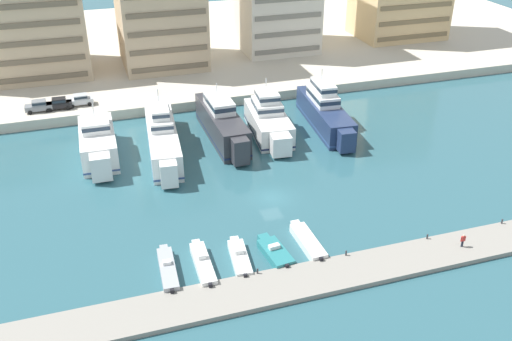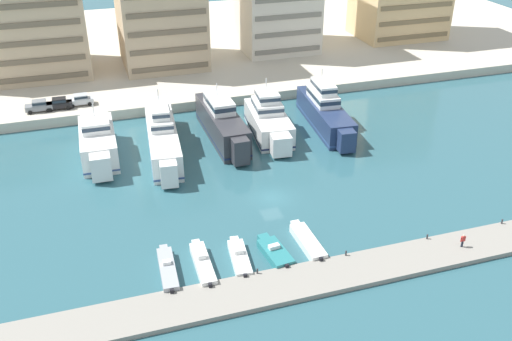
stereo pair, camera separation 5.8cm
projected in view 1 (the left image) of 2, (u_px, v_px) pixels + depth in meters
The scene contains 22 objects.
ground_plane at pixel (272, 197), 70.67m from camera, with size 400.00×400.00×0.00m, color #2D5B66.
quay_promenade at pixel (175, 45), 124.15m from camera, with size 180.00×70.00×1.64m, color beige.
pier_dock at pixel (325, 277), 57.00m from camera, with size 120.00×5.00×0.54m, color gray.
yacht_white_far_left at pixel (98, 143), 78.98m from camera, with size 5.02×15.45×7.23m.
yacht_white_left at pixel (162, 135), 80.78m from camera, with size 5.74×22.70×8.27m.
yacht_charcoal_mid_left at pixel (222, 123), 84.24m from camera, with size 4.38×19.53×7.78m.
yacht_white_center_left at pixel (269, 120), 85.51m from camera, with size 6.25×16.36×8.22m.
yacht_navy_center at pixel (325, 111), 88.03m from camera, with size 5.60×19.95×8.57m.
motorboat_grey_far_left at pixel (168, 270), 57.59m from camera, with size 1.89×7.59×1.38m.
motorboat_white_left at pixel (203, 264), 58.39m from camera, with size 1.68×7.75×1.49m.
motorboat_white_mid_left at pixel (240, 258), 59.46m from camera, with size 2.27×6.90×1.28m.
motorboat_teal_center_left at pixel (275, 252), 60.25m from camera, with size 2.71×6.22×1.29m.
motorboat_white_center at pixel (307, 242), 61.84m from camera, with size 1.91×7.52×0.92m.
car_grey_far_left at pixel (39, 106), 89.68m from camera, with size 4.12×1.96×1.80m.
car_black_left at pixel (59, 103), 90.54m from camera, with size 4.12×1.96×1.80m.
car_silver_mid_left at pixel (80, 99), 91.92m from camera, with size 4.17×2.06×1.80m.
apartment_block_far_left at pixel (26, 30), 102.21m from camera, with size 21.07×16.46×17.89m.
pedestrian_near_edge at pixel (463, 240), 60.50m from camera, with size 0.60×0.23×1.55m.
bollard_west at pixel (257, 271), 56.90m from camera, with size 0.20×0.20×0.61m.
bollard_west_mid at pixel (346, 253), 59.47m from camera, with size 0.20×0.20×0.61m.
bollard_east_mid at pixel (427, 236), 62.04m from camera, with size 0.20×0.20×0.61m.
bollard_east at pixel (502, 221), 64.61m from camera, with size 0.20×0.20×0.61m.
Camera 1 is at (-20.04, -56.71, 37.31)m, focal length 40.00 mm.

